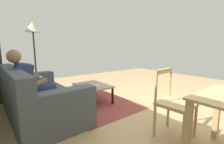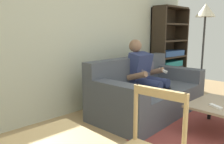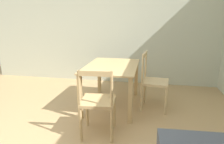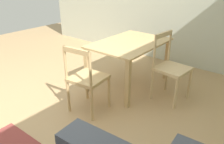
{
  "view_description": "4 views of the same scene",
  "coord_description": "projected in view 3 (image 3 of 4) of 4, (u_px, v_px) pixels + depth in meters",
  "views": [
    {
      "loc": [
        -1.83,
        2.39,
        1.19
      ],
      "look_at": [
        -0.39,
        1.3,
        0.9
      ],
      "focal_mm": 24.6,
      "sensor_mm": 36.0,
      "label": 1
    },
    {
      "loc": [
        -1.89,
        -0.25,
        1.29
      ],
      "look_at": [
        -0.39,
        1.3,
        0.9
      ],
      "focal_mm": 36.33,
      "sensor_mm": 36.0,
      "label": 2
    },
    {
      "loc": [
        1.46,
        1.19,
        1.47
      ],
      "look_at": [
        -1.74,
        0.57,
        0.6
      ],
      "focal_mm": 31.99,
      "sensor_mm": 36.0,
      "label": 3
    },
    {
      "loc": [
        0.98,
        2.39,
        1.69
      ],
      "look_at": [
        -0.39,
        1.3,
        0.9
      ],
      "focal_mm": 35.53,
      "sensor_mm": 36.0,
      "label": 4
    }
  ],
  "objects": [
    {
      "name": "wall_side",
      "position": [
        100.0,
        27.0,
        4.65
      ],
      "size": [
        0.12,
        5.48,
        2.58
      ],
      "primitive_type": "cube",
      "color": "beige",
      "rests_on": "ground_plane"
    },
    {
      "name": "dining_table",
      "position": [
        112.0,
        72.0,
        3.37
      ],
      "size": [
        1.25,
        0.85,
        0.72
      ],
      "color": "tan",
      "rests_on": "ground_plane"
    },
    {
      "name": "dining_chair_near_wall",
      "position": [
        153.0,
        82.0,
        3.28
      ],
      "size": [
        0.46,
        0.46,
        0.95
      ],
      "color": "#D1B27F",
      "rests_on": "ground_plane"
    },
    {
      "name": "dining_chair_facing_couch",
      "position": [
        98.0,
        102.0,
        2.51
      ],
      "size": [
        0.46,
        0.46,
        0.91
      ],
      "color": "tan",
      "rests_on": "ground_plane"
    }
  ]
}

